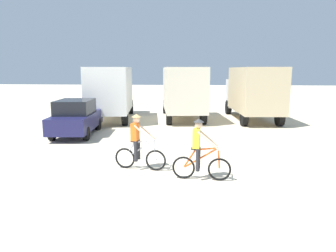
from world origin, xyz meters
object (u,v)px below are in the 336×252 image
object	(u,v)px
box_truck_cream_rv	(183,90)
box_truck_tan_camper	(253,91)
cyclist_cowboy_hat	(200,152)
box_truck_white_box	(112,91)
cyclist_orange_shirt	(138,144)
sedan_parked	(76,117)

from	to	relation	value
box_truck_cream_rv	box_truck_tan_camper	bearing A→B (deg)	-1.74
box_truck_cream_rv	cyclist_cowboy_hat	xyz separation A→B (m)	(0.89, -11.70, -1.03)
box_truck_white_box	box_truck_cream_rv	bearing A→B (deg)	8.47
cyclist_orange_shirt	cyclist_cowboy_hat	bearing A→B (deg)	-22.92
box_truck_cream_rv	cyclist_orange_shirt	distance (m)	10.98
cyclist_orange_shirt	cyclist_cowboy_hat	xyz separation A→B (m)	(1.95, -0.83, 0.00)
sedan_parked	cyclist_cowboy_hat	xyz separation A→B (m)	(5.95, -6.01, -0.04)
box_truck_white_box	box_truck_cream_rv	world-z (taller)	same
box_truck_tan_camper	cyclist_orange_shirt	xyz separation A→B (m)	(-5.55, -10.74, -1.03)
box_truck_white_box	box_truck_tan_camper	bearing A→B (deg)	3.43
box_truck_cream_rv	cyclist_orange_shirt	bearing A→B (deg)	-95.57
sedan_parked	cyclist_orange_shirt	xyz separation A→B (m)	(4.00, -5.19, -0.04)
cyclist_cowboy_hat	box_truck_white_box	bearing A→B (deg)	116.31
sedan_parked	cyclist_cowboy_hat	world-z (taller)	cyclist_cowboy_hat
box_truck_tan_camper	sedan_parked	xyz separation A→B (m)	(-9.55, -5.55, -0.99)
box_truck_cream_rv	sedan_parked	size ratio (longest dim) A/B	1.61
box_truck_tan_camper	box_truck_cream_rv	bearing A→B (deg)	178.26
box_truck_cream_rv	cyclist_orange_shirt	size ratio (longest dim) A/B	3.84
sedan_parked	cyclist_cowboy_hat	size ratio (longest dim) A/B	2.38
box_truck_tan_camper	box_truck_white_box	bearing A→B (deg)	-176.57
sedan_parked	cyclist_orange_shirt	bearing A→B (deg)	-52.36
box_truck_cream_rv	box_truck_tan_camper	size ratio (longest dim) A/B	1.01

